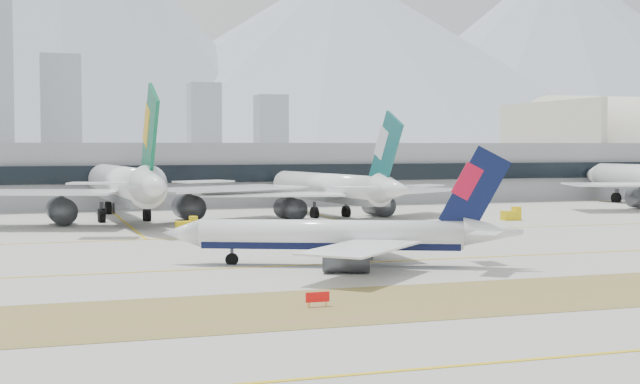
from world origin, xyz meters
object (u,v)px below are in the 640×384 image
object	(u,v)px
widebody_cathay	(333,190)
terminal	(212,173)
taxiing_airliner	(344,236)
widebody_eva	(125,187)

from	to	relation	value
widebody_cathay	terminal	bearing A→B (deg)	5.22
taxiing_airliner	widebody_eva	bearing A→B (deg)	-52.05
widebody_eva	widebody_cathay	distance (m)	40.32
widebody_eva	widebody_cathay	size ratio (longest dim) A/B	1.20
widebody_eva	terminal	bearing A→B (deg)	-30.93
taxiing_airliner	widebody_cathay	xyz separation A→B (m)	(21.63, 67.28, 2.03)
widebody_cathay	terminal	xyz separation A→B (m)	(-13.59, 54.57, 1.96)
taxiing_airliner	widebody_eva	xyz separation A→B (m)	(-18.60, 69.76, 3.07)
widebody_eva	terminal	world-z (taller)	widebody_eva
widebody_eva	terminal	xyz separation A→B (m)	(26.64, 52.09, 0.93)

